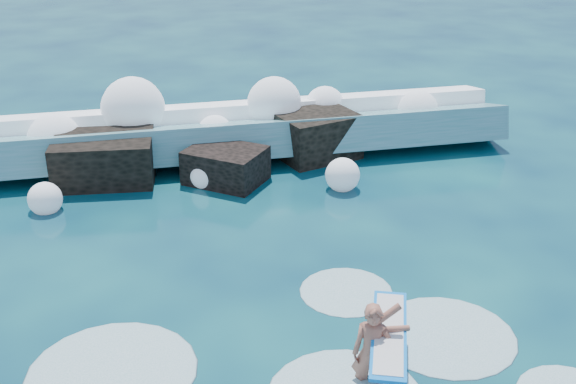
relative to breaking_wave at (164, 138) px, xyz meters
The scene contains 6 objects.
ground 7.67m from the breaking_wave, 84.45° to the right, with size 200.00×200.00×0.00m, color #082640.
breaking_wave is the anchor object (origin of this frame).
rock_cluster 1.62m from the breaking_wave, 50.16° to the right, with size 8.25×3.43×1.44m.
surfer_with_board 10.68m from the breaking_wave, 76.12° to the right, with size 1.32×2.88×1.69m.
wave_spray 0.58m from the breaking_wave, 155.71° to the right, with size 15.28×4.80×2.33m.
surf_foam 10.03m from the breaking_wave, 81.75° to the right, with size 8.99×5.71×0.14m.
Camera 1 is at (-1.46, -11.32, 7.39)m, focal length 45.00 mm.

